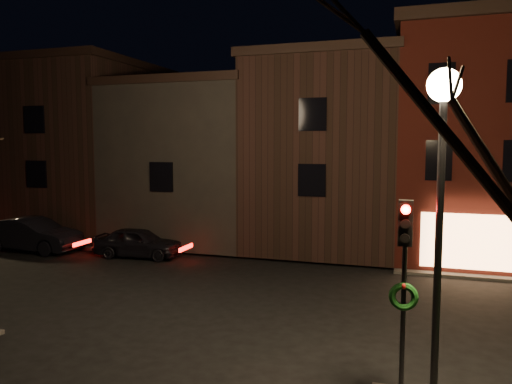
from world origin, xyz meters
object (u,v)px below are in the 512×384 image
(street_lamp_near, at_px, (442,148))
(parked_car_b, at_px, (32,235))
(parked_car_a, at_px, (138,242))
(traffic_signal, at_px, (404,268))

(street_lamp_near, height_order, parked_car_b, street_lamp_near)
(parked_car_b, bearing_deg, parked_car_a, -84.54)
(parked_car_a, bearing_deg, parked_car_b, 90.22)
(parked_car_b, bearing_deg, street_lamp_near, -118.10)
(street_lamp_near, distance_m, traffic_signal, 2.49)
(traffic_signal, height_order, parked_car_b, traffic_signal)
(traffic_signal, distance_m, parked_car_b, 20.22)
(street_lamp_near, xyz_separation_m, parked_car_b, (-18.33, 10.02, -4.35))
(street_lamp_near, distance_m, parked_car_a, 17.08)
(parked_car_a, bearing_deg, traffic_signal, -134.28)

